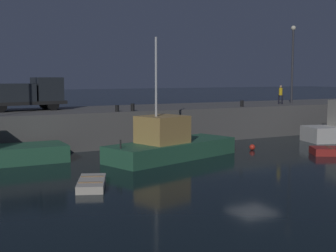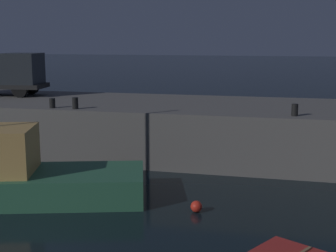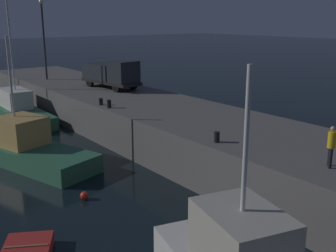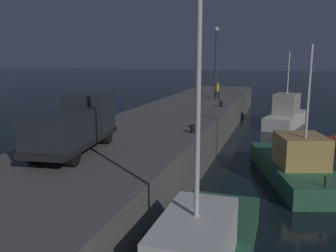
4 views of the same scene
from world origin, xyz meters
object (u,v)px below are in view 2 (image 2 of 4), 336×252
Objects in this scene: mooring_buoy_near at (196,206)px; fishing_trawler_red at (15,176)px; bollard_east at (52,103)px; bollard_west at (295,110)px; bollard_central at (75,103)px.

fishing_trawler_red is at bearing -177.32° from mooring_buoy_near.
bollard_east is (-8.01, 5.34, 2.66)m from mooring_buoy_near.
bollard_west is (3.21, 5.59, 2.68)m from mooring_buoy_near.
bollard_east is (-1.26, 5.65, 1.95)m from fishing_trawler_red.
bollard_east is at bearing 146.34° from mooring_buoy_near.
bollard_west is at bearing 1.60° from bollard_central.
bollard_west is 1.11× the size of bollard_east.
mooring_buoy_near is 9.99m from bollard_east.
fishing_trawler_red reaches higher than bollard_west.
bollard_west is at bearing 30.67° from fishing_trawler_red.
mooring_buoy_near is at bearing -33.66° from bollard_east.
mooring_buoy_near is 9.05m from bollard_central.
bollard_east is (-11.22, -0.25, -0.03)m from bollard_west.
bollard_west reaches higher than bollard_east.
fishing_trawler_red is 5.97m from bollard_central.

